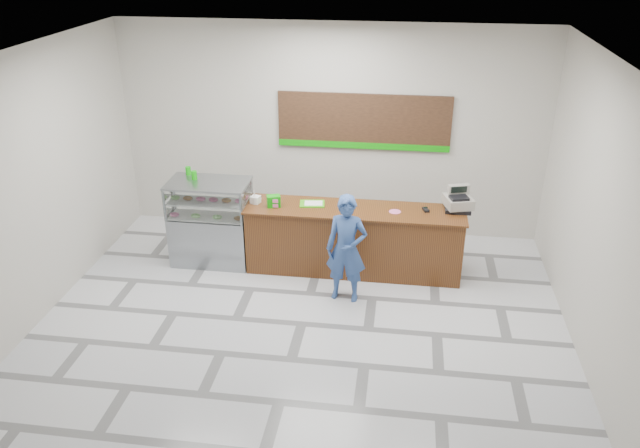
# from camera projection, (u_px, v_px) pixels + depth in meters

# --- Properties ---
(floor) EXTENTS (7.00, 7.00, 0.00)m
(floor) POSITION_uv_depth(u_px,v_px,m) (302.00, 324.00, 8.33)
(floor) COLOR silver
(floor) RESTS_ON ground
(back_wall) EXTENTS (7.00, 0.00, 7.00)m
(back_wall) POSITION_uv_depth(u_px,v_px,m) (330.00, 131.00, 10.25)
(back_wall) COLOR #BBB7AC
(back_wall) RESTS_ON floor
(ceiling) EXTENTS (7.00, 7.00, 0.00)m
(ceiling) POSITION_uv_depth(u_px,v_px,m) (298.00, 58.00, 6.81)
(ceiling) COLOR silver
(ceiling) RESTS_ON back_wall
(sales_counter) EXTENTS (3.26, 0.76, 1.03)m
(sales_counter) POSITION_uv_depth(u_px,v_px,m) (354.00, 240.00, 9.42)
(sales_counter) COLOR #5F3313
(sales_counter) RESTS_ON floor
(display_case) EXTENTS (1.22, 0.72, 1.33)m
(display_case) POSITION_uv_depth(u_px,v_px,m) (211.00, 222.00, 9.63)
(display_case) COLOR gray
(display_case) RESTS_ON floor
(menu_board) EXTENTS (2.80, 0.06, 0.90)m
(menu_board) POSITION_uv_depth(u_px,v_px,m) (364.00, 122.00, 10.06)
(menu_board) COLOR black
(menu_board) RESTS_ON back_wall
(cash_register) EXTENTS (0.47, 0.48, 0.35)m
(cash_register) POSITION_uv_depth(u_px,v_px,m) (458.00, 201.00, 9.12)
(cash_register) COLOR black
(cash_register) RESTS_ON sales_counter
(card_terminal) EXTENTS (0.11, 0.16, 0.04)m
(card_terminal) POSITION_uv_depth(u_px,v_px,m) (426.00, 210.00, 9.13)
(card_terminal) COLOR black
(card_terminal) RESTS_ON sales_counter
(serving_tray) EXTENTS (0.40, 0.31, 0.02)m
(serving_tray) POSITION_uv_depth(u_px,v_px,m) (312.00, 204.00, 9.34)
(serving_tray) COLOR #42BB16
(serving_tray) RESTS_ON sales_counter
(napkin_box) EXTENTS (0.16, 0.16, 0.11)m
(napkin_box) POSITION_uv_depth(u_px,v_px,m) (255.00, 200.00, 9.37)
(napkin_box) COLOR white
(napkin_box) RESTS_ON sales_counter
(straw_cup) EXTENTS (0.08, 0.08, 0.12)m
(straw_cup) POSITION_uv_depth(u_px,v_px,m) (255.00, 200.00, 9.34)
(straw_cup) COLOR silver
(straw_cup) RESTS_ON sales_counter
(promo_box) EXTENTS (0.23, 0.18, 0.17)m
(promo_box) POSITION_uv_depth(u_px,v_px,m) (274.00, 201.00, 9.24)
(promo_box) COLOR #0E9A09
(promo_box) RESTS_ON sales_counter
(donut_decal) EXTENTS (0.17, 0.17, 0.00)m
(donut_decal) POSITION_uv_depth(u_px,v_px,m) (395.00, 212.00, 9.10)
(donut_decal) COLOR pink
(donut_decal) RESTS_ON sales_counter
(green_cup_left) EXTENTS (0.08, 0.08, 0.12)m
(green_cup_left) POSITION_uv_depth(u_px,v_px,m) (188.00, 171.00, 9.60)
(green_cup_left) COLOR #0E9A09
(green_cup_left) RESTS_ON display_case
(green_cup_right) EXTENTS (0.08, 0.08, 0.13)m
(green_cup_right) POSITION_uv_depth(u_px,v_px,m) (194.00, 175.00, 9.42)
(green_cup_right) COLOR #0E9A09
(green_cup_right) RESTS_ON display_case
(customer) EXTENTS (0.61, 0.43, 1.57)m
(customer) POSITION_uv_depth(u_px,v_px,m) (346.00, 249.00, 8.59)
(customer) COLOR #2F4E8E
(customer) RESTS_ON floor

